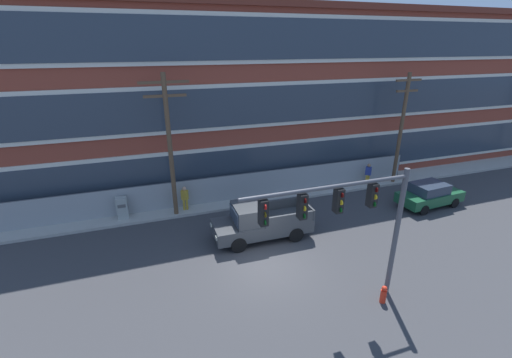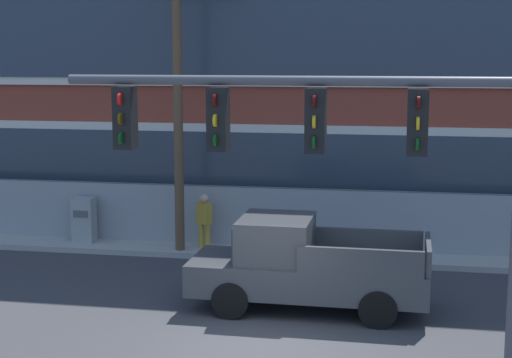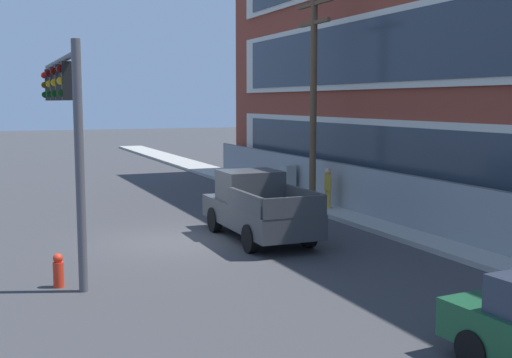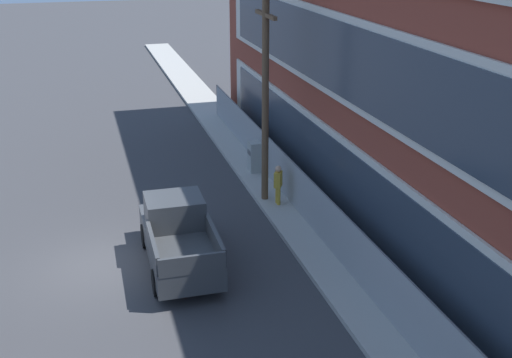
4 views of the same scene
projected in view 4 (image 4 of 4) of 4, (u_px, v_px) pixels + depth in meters
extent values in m
plane|color=#38383A|center=(99.00, 265.00, 20.30)|extent=(160.00, 160.00, 0.00)
cube|color=#9E9B93|center=(312.00, 235.00, 22.09)|extent=(80.00, 2.05, 0.16)
cube|color=beige|center=(468.00, 290.00, 14.84)|extent=(43.13, 0.10, 2.81)
cube|color=#2D3844|center=(466.00, 291.00, 14.82)|extent=(41.26, 0.06, 2.34)
cube|color=beige|center=(491.00, 129.00, 13.41)|extent=(43.13, 0.10, 2.81)
cube|color=#2D3844|center=(488.00, 129.00, 13.39)|extent=(41.26, 0.06, 2.34)
cube|color=gray|center=(307.00, 201.00, 22.74)|extent=(29.15, 0.04, 1.84)
cylinder|color=#4C4C51|center=(217.00, 101.00, 35.79)|extent=(0.06, 0.06, 1.84)
cylinder|color=#4C4C51|center=(308.00, 177.00, 22.41)|extent=(29.15, 0.05, 0.05)
cube|color=#383A3D|center=(179.00, 244.00, 20.05)|extent=(5.20, 2.02, 0.70)
cube|color=#383A3D|center=(174.00, 211.00, 20.40)|extent=(1.58, 1.82, 0.94)
cube|color=#283342|center=(171.00, 201.00, 21.12)|extent=(0.08, 1.60, 0.71)
cube|color=#383A3D|center=(153.00, 246.00, 18.55)|extent=(2.59, 0.15, 0.56)
cube|color=#383A3D|center=(215.00, 239.00, 18.99)|extent=(2.59, 0.15, 0.56)
cube|color=#383A3D|center=(192.00, 265.00, 17.53)|extent=(0.12, 1.88, 0.56)
cylinder|color=black|center=(146.00, 236.00, 21.35)|extent=(0.80, 0.27, 0.80)
cylinder|color=black|center=(199.00, 230.00, 21.79)|extent=(0.80, 0.27, 0.80)
cylinder|color=black|center=(157.00, 282.00, 18.56)|extent=(0.80, 0.27, 0.80)
cylinder|color=black|center=(218.00, 274.00, 19.00)|extent=(0.80, 0.27, 0.80)
cube|color=white|center=(148.00, 210.00, 22.19)|extent=(0.06, 0.24, 0.16)
cube|color=white|center=(187.00, 206.00, 22.52)|extent=(0.06, 0.24, 0.16)
cylinder|color=brown|center=(265.00, 98.00, 23.45)|extent=(0.26, 0.26, 8.34)
cube|color=brown|center=(266.00, 15.00, 22.36)|extent=(2.24, 0.14, 0.14)
cube|color=#939993|center=(254.00, 158.00, 27.51)|extent=(0.63, 0.46, 1.47)
cube|color=#515151|center=(249.00, 152.00, 27.34)|extent=(0.44, 0.02, 0.20)
cylinder|color=#B7932D|center=(277.00, 196.00, 24.44)|extent=(0.14, 0.14, 0.85)
cylinder|color=#B7932D|center=(279.00, 198.00, 24.27)|extent=(0.14, 0.14, 0.85)
cube|color=#B7932D|center=(278.00, 179.00, 24.09)|extent=(0.47, 0.42, 0.60)
sphere|color=tan|center=(278.00, 169.00, 23.94)|extent=(0.24, 0.24, 0.24)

